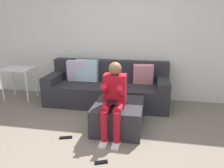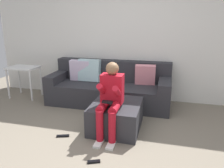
{
  "view_description": "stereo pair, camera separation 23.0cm",
  "coord_description": "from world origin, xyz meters",
  "px_view_note": "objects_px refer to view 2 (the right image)",
  "views": [
    {
      "loc": [
        0.63,
        -2.23,
        1.62
      ],
      "look_at": [
        -0.04,
        1.3,
        0.56
      ],
      "focal_mm": 35.1,
      "sensor_mm": 36.0,
      "label": 1
    },
    {
      "loc": [
        0.85,
        -2.18,
        1.62
      ],
      "look_at": [
        -0.04,
        1.3,
        0.56
      ],
      "focal_mm": 35.1,
      "sensor_mm": 36.0,
      "label": 2
    }
  ],
  "objects_px": {
    "remote_by_storage_bin": "(63,136)",
    "couch_sectional": "(109,87)",
    "remote_near_ottoman": "(94,162)",
    "ottoman": "(116,116)",
    "person_seated": "(110,97)",
    "side_table": "(24,72)"
  },
  "relations": [
    {
      "from": "ottoman",
      "to": "remote_by_storage_bin",
      "type": "xyz_separation_m",
      "value": [
        -0.68,
        -0.44,
        -0.19
      ]
    },
    {
      "from": "ottoman",
      "to": "person_seated",
      "type": "distance_m",
      "value": 0.44
    },
    {
      "from": "couch_sectional",
      "to": "person_seated",
      "type": "xyz_separation_m",
      "value": [
        0.36,
        -1.25,
        0.27
      ]
    },
    {
      "from": "remote_near_ottoman",
      "to": "remote_by_storage_bin",
      "type": "bearing_deg",
      "value": 121.12
    },
    {
      "from": "couch_sectional",
      "to": "remote_by_storage_bin",
      "type": "xyz_separation_m",
      "value": [
        -0.29,
        -1.49,
        -0.31
      ]
    },
    {
      "from": "person_seated",
      "to": "remote_near_ottoman",
      "type": "relative_size",
      "value": 6.93
    },
    {
      "from": "person_seated",
      "to": "remote_by_storage_bin",
      "type": "height_order",
      "value": "person_seated"
    },
    {
      "from": "side_table",
      "to": "couch_sectional",
      "type": "bearing_deg",
      "value": 3.83
    },
    {
      "from": "remote_near_ottoman",
      "to": "ottoman",
      "type": "bearing_deg",
      "value": 63.31
    },
    {
      "from": "remote_by_storage_bin",
      "to": "side_table",
      "type": "bearing_deg",
      "value": 119.09
    },
    {
      "from": "person_seated",
      "to": "remote_near_ottoman",
      "type": "xyz_separation_m",
      "value": [
        -0.02,
        -0.69,
        -0.58
      ]
    },
    {
      "from": "remote_by_storage_bin",
      "to": "couch_sectional",
      "type": "bearing_deg",
      "value": 59.5
    },
    {
      "from": "ottoman",
      "to": "remote_near_ottoman",
      "type": "xyz_separation_m",
      "value": [
        -0.06,
        -0.9,
        -0.19
      ]
    },
    {
      "from": "ottoman",
      "to": "person_seated",
      "type": "height_order",
      "value": "person_seated"
    },
    {
      "from": "remote_near_ottoman",
      "to": "remote_by_storage_bin",
      "type": "xyz_separation_m",
      "value": [
        -0.62,
        0.45,
        0.0
      ]
    },
    {
      "from": "couch_sectional",
      "to": "side_table",
      "type": "xyz_separation_m",
      "value": [
        -1.84,
        -0.12,
        0.23
      ]
    },
    {
      "from": "couch_sectional",
      "to": "remote_near_ottoman",
      "type": "bearing_deg",
      "value": -80.09
    },
    {
      "from": "remote_near_ottoman",
      "to": "remote_by_storage_bin",
      "type": "distance_m",
      "value": 0.77
    },
    {
      "from": "couch_sectional",
      "to": "ottoman",
      "type": "bearing_deg",
      "value": -69.2
    },
    {
      "from": "side_table",
      "to": "ottoman",
      "type": "bearing_deg",
      "value": -22.37
    },
    {
      "from": "couch_sectional",
      "to": "remote_near_ottoman",
      "type": "distance_m",
      "value": 2.0
    },
    {
      "from": "couch_sectional",
      "to": "ottoman",
      "type": "relative_size",
      "value": 2.87
    }
  ]
}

